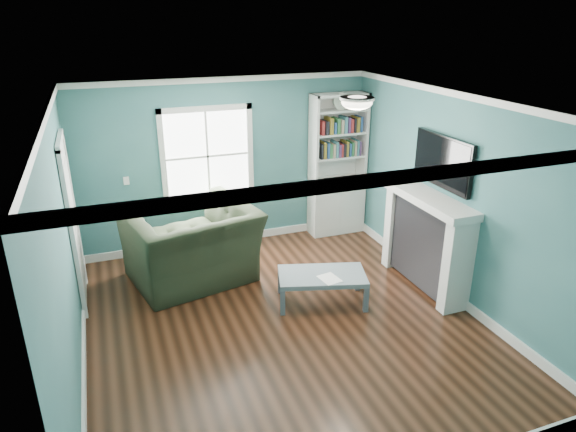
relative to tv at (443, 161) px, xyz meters
name	(u,v)px	position (x,y,z in m)	size (l,w,h in m)	color
floor	(283,322)	(-2.20, -0.20, -1.72)	(5.00, 5.00, 0.00)	black
room_walls	(283,198)	(-2.20, -0.20, -0.14)	(5.00, 5.00, 5.00)	#32686C
trim	(283,227)	(-2.20, -0.20, -0.49)	(4.50, 5.00, 2.60)	white
window	(208,156)	(-2.50, 2.29, -0.27)	(1.40, 0.06, 1.50)	white
bookshelf	(337,179)	(-0.43, 2.10, -0.80)	(0.90, 0.35, 2.31)	silver
fireplace	(426,242)	(-0.12, 0.00, -1.09)	(0.44, 1.58, 1.30)	black
tv	(443,161)	(0.00, 0.00, 0.00)	(0.06, 1.10, 0.65)	black
door	(73,222)	(-4.42, 1.20, -0.65)	(0.12, 0.98, 2.17)	silver
ceiling_fixture	(357,102)	(-1.30, -0.10, 0.82)	(0.38, 0.38, 0.15)	white
light_switch	(126,181)	(-3.70, 2.28, -0.52)	(0.08, 0.01, 0.12)	white
recliner	(191,233)	(-3.00, 1.22, -1.02)	(1.61, 1.05, 1.41)	#212E1C
coffee_table	(322,278)	(-1.58, 0.08, -1.38)	(1.21, 0.88, 0.40)	#555B66
paper_sheet	(329,279)	(-1.54, -0.07, -1.33)	(0.22, 0.28, 0.00)	white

